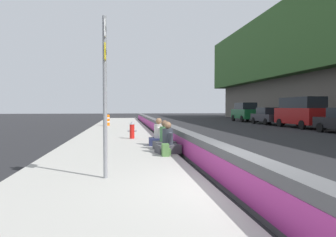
{
  "coord_description": "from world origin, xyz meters",
  "views": [
    {
      "loc": [
        -5.65,
        2.25,
        1.73
      ],
      "look_at": [
        10.67,
        -0.13,
        1.12
      ],
      "focal_mm": 32.56,
      "sensor_mm": 36.0,
      "label": 1
    }
  ],
  "objects_px": {
    "fire_hydrant": "(132,130)",
    "parked_car_midline": "(268,116)",
    "parked_car_fourth": "(301,112)",
    "seated_person_middle": "(165,140)",
    "construction_barrel": "(107,120)",
    "route_sign_post": "(105,85)",
    "seated_person_rear": "(159,137)",
    "backpack": "(166,150)",
    "seated_person_foreground": "(168,143)",
    "parked_car_far": "(245,112)"
  },
  "relations": [
    {
      "from": "backpack",
      "to": "construction_barrel",
      "type": "relative_size",
      "value": 0.42
    },
    {
      "from": "parked_car_midline",
      "to": "parked_car_far",
      "type": "xyz_separation_m",
      "value": [
        6.26,
        -0.18,
        0.32
      ]
    },
    {
      "from": "seated_person_foreground",
      "to": "construction_barrel",
      "type": "xyz_separation_m",
      "value": [
        16.3,
        2.98,
        0.14
      ]
    },
    {
      "from": "route_sign_post",
      "to": "construction_barrel",
      "type": "bearing_deg",
      "value": 3.06
    },
    {
      "from": "seated_person_rear",
      "to": "construction_barrel",
      "type": "height_order",
      "value": "seated_person_rear"
    },
    {
      "from": "parked_car_fourth",
      "to": "fire_hydrant",
      "type": "bearing_deg",
      "value": 119.26
    },
    {
      "from": "route_sign_post",
      "to": "backpack",
      "type": "relative_size",
      "value": 9.0
    },
    {
      "from": "parked_car_far",
      "to": "fire_hydrant",
      "type": "bearing_deg",
      "value": 144.24
    },
    {
      "from": "route_sign_post",
      "to": "backpack",
      "type": "distance_m",
      "value": 3.83
    },
    {
      "from": "route_sign_post",
      "to": "parked_car_fourth",
      "type": "bearing_deg",
      "value": -42.23
    },
    {
      "from": "fire_hydrant",
      "to": "seated_person_foreground",
      "type": "bearing_deg",
      "value": -167.72
    },
    {
      "from": "parked_car_fourth",
      "to": "parked_car_midline",
      "type": "bearing_deg",
      "value": 2.32
    },
    {
      "from": "seated_person_middle",
      "to": "seated_person_foreground",
      "type": "bearing_deg",
      "value": 179.22
    },
    {
      "from": "route_sign_post",
      "to": "parked_car_far",
      "type": "distance_m",
      "value": 31.94
    },
    {
      "from": "seated_person_rear",
      "to": "parked_car_far",
      "type": "distance_m",
      "value": 26.07
    },
    {
      "from": "seated_person_rear",
      "to": "backpack",
      "type": "xyz_separation_m",
      "value": [
        -2.84,
        0.1,
        -0.16
      ]
    },
    {
      "from": "fire_hydrant",
      "to": "parked_car_midline",
      "type": "xyz_separation_m",
      "value": [
        13.37,
        -13.95,
        0.27
      ]
    },
    {
      "from": "route_sign_post",
      "to": "seated_person_middle",
      "type": "height_order",
      "value": "route_sign_post"
    },
    {
      "from": "fire_hydrant",
      "to": "route_sign_post",
      "type": "bearing_deg",
      "value": 174.54
    },
    {
      "from": "fire_hydrant",
      "to": "parked_car_midline",
      "type": "height_order",
      "value": "parked_car_midline"
    },
    {
      "from": "seated_person_rear",
      "to": "parked_car_fourth",
      "type": "distance_m",
      "value": 17.06
    },
    {
      "from": "seated_person_foreground",
      "to": "parked_car_far",
      "type": "distance_m",
      "value": 27.92
    },
    {
      "from": "parked_car_midline",
      "to": "parked_car_far",
      "type": "bearing_deg",
      "value": -1.67
    },
    {
      "from": "fire_hydrant",
      "to": "construction_barrel",
      "type": "relative_size",
      "value": 0.93
    },
    {
      "from": "backpack",
      "to": "parked_car_fourth",
      "type": "relative_size",
      "value": 0.08
    },
    {
      "from": "seated_person_foreground",
      "to": "construction_barrel",
      "type": "relative_size",
      "value": 1.14
    },
    {
      "from": "fire_hydrant",
      "to": "backpack",
      "type": "bearing_deg",
      "value": -170.77
    },
    {
      "from": "route_sign_post",
      "to": "seated_person_foreground",
      "type": "xyz_separation_m",
      "value": [
        3.52,
        -1.92,
        -1.73
      ]
    },
    {
      "from": "seated_person_foreground",
      "to": "seated_person_rear",
      "type": "bearing_deg",
      "value": 1.82
    },
    {
      "from": "route_sign_post",
      "to": "seated_person_rear",
      "type": "bearing_deg",
      "value": -18.05
    },
    {
      "from": "parked_car_fourth",
      "to": "parked_car_midline",
      "type": "xyz_separation_m",
      "value": [
        5.43,
        0.22,
        -0.49
      ]
    },
    {
      "from": "seated_person_middle",
      "to": "construction_barrel",
      "type": "distance_m",
      "value": 15.64
    },
    {
      "from": "seated_person_middle",
      "to": "construction_barrel",
      "type": "bearing_deg",
      "value": 11.03
    },
    {
      "from": "seated_person_foreground",
      "to": "seated_person_rear",
      "type": "relative_size",
      "value": 0.95
    },
    {
      "from": "seated_person_foreground",
      "to": "seated_person_middle",
      "type": "relative_size",
      "value": 0.99
    },
    {
      "from": "seated_person_middle",
      "to": "construction_barrel",
      "type": "relative_size",
      "value": 1.16
    },
    {
      "from": "backpack",
      "to": "seated_person_rear",
      "type": "bearing_deg",
      "value": -2.02
    },
    {
      "from": "seated_person_foreground",
      "to": "backpack",
      "type": "bearing_deg",
      "value": 166.04
    },
    {
      "from": "route_sign_post",
      "to": "backpack",
      "type": "bearing_deg",
      "value": -31.63
    },
    {
      "from": "fire_hydrant",
      "to": "parked_car_fourth",
      "type": "xyz_separation_m",
      "value": [
        7.94,
        -14.17,
        0.77
      ]
    },
    {
      "from": "route_sign_post",
      "to": "fire_hydrant",
      "type": "bearing_deg",
      "value": -5.46
    },
    {
      "from": "seated_person_rear",
      "to": "seated_person_foreground",
      "type": "bearing_deg",
      "value": -178.18
    },
    {
      "from": "fire_hydrant",
      "to": "seated_person_rear",
      "type": "relative_size",
      "value": 0.77
    },
    {
      "from": "seated_person_foreground",
      "to": "parked_car_midline",
      "type": "xyz_separation_m",
      "value": [
        18.42,
        -12.85,
        0.38
      ]
    },
    {
      "from": "construction_barrel",
      "to": "parked_car_midline",
      "type": "relative_size",
      "value": 0.21
    },
    {
      "from": "seated_person_foreground",
      "to": "seated_person_middle",
      "type": "distance_m",
      "value": 0.96
    },
    {
      "from": "seated_person_middle",
      "to": "parked_car_fourth",
      "type": "height_order",
      "value": "parked_car_fourth"
    },
    {
      "from": "backpack",
      "to": "parked_car_far",
      "type": "relative_size",
      "value": 0.08
    },
    {
      "from": "fire_hydrant",
      "to": "construction_barrel",
      "type": "height_order",
      "value": "construction_barrel"
    },
    {
      "from": "seated_person_middle",
      "to": "parked_car_midline",
      "type": "distance_m",
      "value": 21.68
    }
  ]
}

